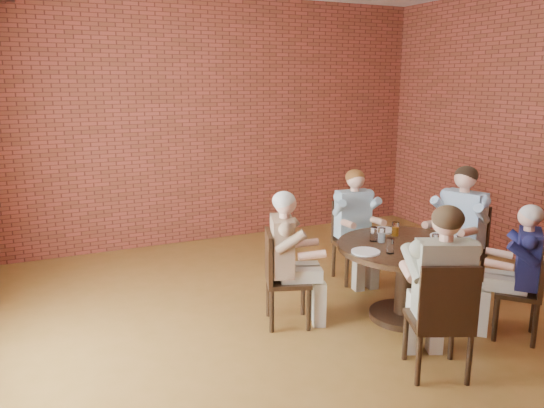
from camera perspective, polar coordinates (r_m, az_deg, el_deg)
name	(u,v)px	position (r m, az deg, el deg)	size (l,w,h in m)	color
floor	(340,341)	(4.91, 7.29, -14.43)	(7.00, 7.00, 0.00)	olive
wall_back	(211,122)	(7.57, -6.62, 8.77)	(7.00, 7.00, 0.00)	brown
dining_table	(406,267)	(5.26, 14.23, -6.55)	(1.32, 1.32, 0.75)	black
chair_a	(462,245)	(6.14, 19.81, -4.16)	(0.57, 0.57, 0.97)	black
diner_a	(459,231)	(6.01, 19.51, -2.78)	(0.56, 0.69, 1.39)	teal
chair_b	(351,237)	(6.22, 8.53, -3.52)	(0.45, 0.45, 0.91)	black
diner_b	(355,226)	(6.11, 8.92, -2.40)	(0.50, 0.62, 1.29)	#87A0AD
chair_c	(280,274)	(5.00, 0.84, -7.57)	(0.51, 0.51, 0.91)	black
diner_c	(288,259)	(4.96, 1.75, -5.97)	(0.50, 0.61, 1.28)	brown
chair_d	(442,316)	(4.31, 17.86, -11.43)	(0.58, 0.58, 0.96)	black
diner_d	(440,291)	(4.33, 17.64, -8.93)	(0.55, 0.67, 1.37)	#B5998E
chair_e	(527,288)	(5.24, 25.72, -8.12)	(0.53, 0.53, 0.88)	black
diner_e	(520,273)	(5.19, 25.09, -6.71)	(0.46, 0.57, 1.23)	#15163D
plate_a	(443,236)	(5.54, 17.96, -3.32)	(0.26, 0.26, 0.01)	white
plate_b	(383,230)	(5.60, 11.88, -2.77)	(0.26, 0.26, 0.01)	white
plate_c	(366,252)	(4.88, 10.04, -5.07)	(0.26, 0.26, 0.01)	white
plate_d	(462,255)	(5.00, 19.72, -5.20)	(0.26, 0.26, 0.01)	white
glass_a	(441,234)	(5.39, 17.75, -3.06)	(0.07, 0.07, 0.14)	white
glass_b	(395,229)	(5.43, 13.12, -2.64)	(0.07, 0.07, 0.14)	white
glass_c	(374,234)	(5.21, 10.88, -3.21)	(0.07, 0.07, 0.14)	white
glass_d	(382,235)	(5.19, 11.70, -3.30)	(0.07, 0.07, 0.14)	white
glass_e	(390,246)	(4.87, 12.62, -4.43)	(0.07, 0.07, 0.14)	white
glass_f	(424,249)	(4.86, 16.00, -4.67)	(0.07, 0.07, 0.14)	white
glass_g	(436,242)	(5.11, 17.18, -3.89)	(0.07, 0.07, 0.14)	white
glass_h	(449,240)	(5.20, 18.51, -3.70)	(0.07, 0.07, 0.14)	white
smartphone	(451,249)	(5.15, 18.74, -4.64)	(0.08, 0.15, 0.01)	black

